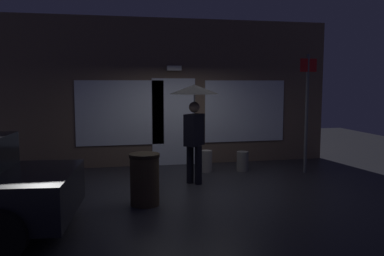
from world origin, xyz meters
TOP-DOWN VIEW (x-y plane):
  - ground_plane at (0.00, 0.00)m, footprint 18.00×18.00m
  - building_facade at (0.01, 2.34)m, footprint 8.24×0.48m
  - person_with_umbrella at (0.09, 0.15)m, footprint 1.01×1.01m
  - street_sign_post at (2.85, 0.64)m, footprint 0.40×0.07m
  - sidewalk_bollard at (1.48, 1.11)m, footprint 0.28×0.28m
  - sidewalk_bollard_2 at (0.62, 1.18)m, footprint 0.26×0.26m
  - trash_bin at (-1.05, -1.11)m, footprint 0.52×0.52m

SIDE VIEW (x-z plane):
  - ground_plane at x=0.00m, z-range 0.00..0.00m
  - sidewalk_bollard at x=1.48m, z-range 0.00..0.47m
  - sidewalk_bollard_2 at x=0.62m, z-range 0.00..0.51m
  - trash_bin at x=-1.05m, z-range 0.00..0.89m
  - street_sign_post at x=2.85m, z-range 0.17..2.91m
  - person_with_umbrella at x=0.09m, z-range 0.55..2.60m
  - building_facade at x=0.01m, z-range -0.02..3.67m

